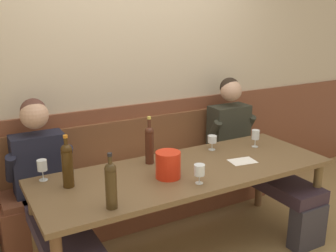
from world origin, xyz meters
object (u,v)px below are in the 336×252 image
at_px(dining_table, 186,178).
at_px(wine_glass_mid_left, 256,135).
at_px(person_right_seat, 251,150).
at_px(wall_bench, 147,189).
at_px(ice_bucket, 168,165).
at_px(wine_bottle_amber_mid, 67,164).
at_px(wine_glass_by_bottle, 199,171).
at_px(wine_bottle_clear_water, 111,184).
at_px(wine_bottle_green_tall, 149,143).
at_px(wine_glass_center_front, 42,166).
at_px(wine_glass_mid_right, 212,140).
at_px(person_center_right_seat, 51,194).

distance_m(dining_table, wine_glass_mid_left, 0.85).
relative_size(dining_table, person_right_seat, 1.80).
bearing_deg(wine_glass_mid_left, wall_bench, 145.61).
relative_size(ice_bucket, wine_bottle_amber_mid, 0.52).
bearing_deg(person_right_seat, wine_glass_by_bottle, -148.77).
bearing_deg(wine_glass_mid_left, ice_bucket, -168.13).
relative_size(wine_bottle_clear_water, wine_bottle_amber_mid, 0.96).
distance_m(wine_bottle_clear_water, wine_bottle_green_tall, 0.78).
xyz_separation_m(wine_bottle_clear_water, wine_bottle_green_tall, (0.54, 0.56, 0.00)).
bearing_deg(wine_glass_by_bottle, wine_glass_center_front, 148.06).
bearing_deg(wine_bottle_amber_mid, wine_glass_by_bottle, -25.79).
height_order(wine_bottle_amber_mid, wine_glass_by_bottle, wine_bottle_amber_mid).
height_order(wine_glass_mid_right, wine_glass_center_front, wine_glass_center_front).
distance_m(dining_table, wine_bottle_amber_mid, 0.92).
distance_m(wine_bottle_amber_mid, wine_glass_by_bottle, 0.91).
bearing_deg(dining_table, wine_glass_mid_right, 31.67).
height_order(person_center_right_seat, wine_bottle_amber_mid, person_center_right_seat).
distance_m(ice_bucket, wine_bottle_clear_water, 0.59).
height_order(person_right_seat, wine_bottle_amber_mid, person_right_seat).
height_order(person_right_seat, wine_glass_mid_left, person_right_seat).
relative_size(wine_bottle_clear_water, wine_glass_mid_left, 2.31).
bearing_deg(ice_bucket, wall_bench, 75.80).
distance_m(wine_bottle_amber_mid, wine_glass_mid_right, 1.32).
xyz_separation_m(wall_bench, wine_glass_by_bottle, (-0.05, -0.97, 0.56)).
distance_m(wall_bench, wine_glass_center_front, 1.21).
relative_size(person_right_seat, wine_bottle_clear_water, 3.58).
distance_m(dining_table, wine_bottle_clear_water, 0.82).
distance_m(person_right_seat, wine_glass_mid_left, 0.32).
xyz_separation_m(dining_table, wine_bottle_amber_mid, (-0.87, 0.13, 0.24)).
bearing_deg(person_center_right_seat, wine_glass_mid_left, -5.87).
distance_m(wall_bench, person_right_seat, 1.07).
bearing_deg(wine_bottle_amber_mid, wine_glass_mid_left, 0.51).
relative_size(person_right_seat, wine_bottle_amber_mid, 3.44).
bearing_deg(person_right_seat, wall_bench, 158.81).
bearing_deg(wine_glass_by_bottle, dining_table, 78.39).
relative_size(wine_bottle_amber_mid, wine_glass_mid_left, 2.40).
bearing_deg(wine_glass_center_front, ice_bucket, -25.97).
bearing_deg(wine_glass_mid_right, wall_bench, 134.77).
xyz_separation_m(dining_table, wine_glass_mid_left, (0.82, 0.14, 0.19)).
height_order(wine_bottle_clear_water, wine_bottle_green_tall, wine_bottle_green_tall).
height_order(wine_bottle_clear_water, wine_bottle_amber_mid, wine_bottle_amber_mid).
bearing_deg(wine_bottle_green_tall, dining_table, -53.51).
bearing_deg(dining_table, wine_bottle_amber_mid, 171.55).
height_order(dining_table, wine_bottle_amber_mid, wine_bottle_amber_mid).
relative_size(wall_bench, wine_glass_mid_right, 20.29).
bearing_deg(dining_table, wine_bottle_clear_water, -157.22).
xyz_separation_m(wall_bench, dining_table, (0.00, -0.70, 0.38)).
bearing_deg(person_right_seat, ice_bucket, -160.35).
bearing_deg(wine_bottle_amber_mid, ice_bucket, -16.23).
bearing_deg(wine_glass_mid_right, wine_glass_by_bottle, -132.45).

